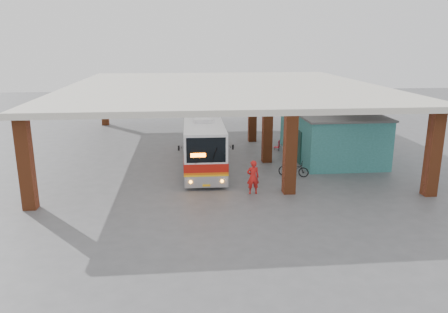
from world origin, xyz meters
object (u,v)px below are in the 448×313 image
motorcycle (294,169)px  pedestrian (253,177)px  red_chair (278,146)px  coach_bus (203,139)px

motorcycle → pedestrian: (-2.80, -2.66, 0.43)m
motorcycle → red_chair: 6.27m
coach_bus → pedestrian: coach_bus is taller
motorcycle → coach_bus: bearing=77.1°
coach_bus → motorcycle: (5.07, -3.37, -1.13)m
coach_bus → pedestrian: (2.27, -6.03, -0.71)m
pedestrian → red_chair: 9.51m
pedestrian → coach_bus: bearing=-72.5°
coach_bus → red_chair: 6.36m
pedestrian → red_chair: size_ratio=2.47×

